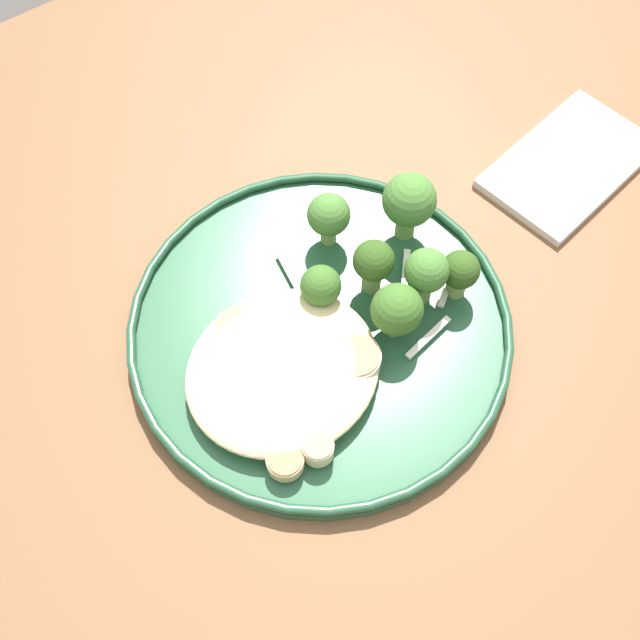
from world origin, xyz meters
The scene contains 23 objects.
ground centered at (0.00, 0.00, 0.00)m, with size 6.00×6.00×0.00m, color #47423D.
wooden_dining_table centered at (0.00, 0.00, 0.66)m, with size 1.40×1.00×0.74m.
dinner_plate centered at (-0.05, -0.04, 0.75)m, with size 0.29×0.29×0.02m.
noodle_bed centered at (-0.01, -0.02, 0.76)m, with size 0.14×0.13×0.03m.
seared_scallop_center_golden centered at (0.00, -0.02, 0.76)m, with size 0.03×0.03×0.02m.
seared_scallop_front_small centered at (-0.03, -0.03, 0.76)m, with size 0.04×0.04×0.02m.
seared_scallop_on_noodles centered at (0.03, 0.04, 0.76)m, with size 0.03×0.03×0.01m.
seared_scallop_tiny_bay centered at (-0.02, 0.01, 0.76)m, with size 0.03×0.03×0.01m.
seared_scallop_rear_pale centered at (0.01, 0.05, 0.76)m, with size 0.02×0.02×0.02m.
seared_scallop_large_seared centered at (0.00, -0.06, 0.76)m, with size 0.04×0.04×0.02m.
seared_scallop_half_hidden centered at (-0.06, 0.01, 0.76)m, with size 0.04×0.04×0.02m.
broccoli_floret_front_edge centered at (-0.07, -0.05, 0.78)m, with size 0.03×0.03×0.05m.
broccoli_floret_rear_charred centered at (-0.13, -0.01, 0.79)m, with size 0.03×0.03×0.05m.
broccoli_floret_beside_noodles centered at (-0.11, -0.10, 0.78)m, with size 0.03×0.03×0.05m.
broccoli_floret_center_pile centered at (-0.16, 0.00, 0.78)m, with size 0.03×0.03×0.05m.
broccoli_floret_tall_stalk centered at (-0.10, 0.00, 0.78)m, with size 0.04×0.04×0.05m.
broccoli_floret_near_rim centered at (-0.16, -0.07, 0.79)m, with size 0.04×0.04×0.06m.
broccoli_floret_right_tilted centered at (-0.11, -0.04, 0.78)m, with size 0.03×0.03×0.05m.
onion_sliver_curled_piece centered at (-0.11, 0.02, 0.75)m, with size 0.05×0.01×0.00m, color silver.
onion_sliver_short_strip centered at (-0.06, -0.08, 0.75)m, with size 0.06×0.01×0.00m, color silver.
onion_sliver_long_sliver centered at (-0.14, -0.03, 0.75)m, with size 0.04×0.01×0.00m, color silver.
onion_sliver_pale_crescent centered at (-0.16, -0.01, 0.75)m, with size 0.05×0.01×0.00m, color silver.
folded_napkin centered at (-0.32, -0.04, 0.74)m, with size 0.15×0.09×0.01m, color silver.
Camera 1 is at (0.11, 0.19, 1.26)m, focal length 43.42 mm.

